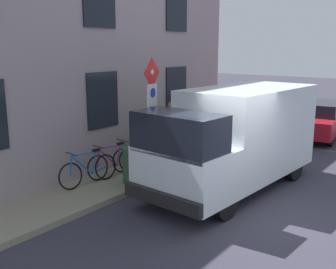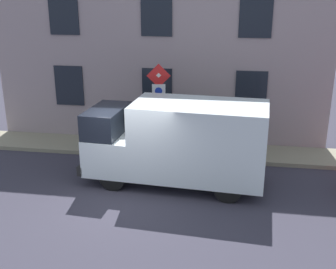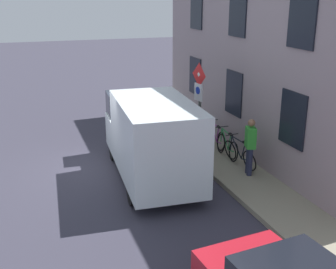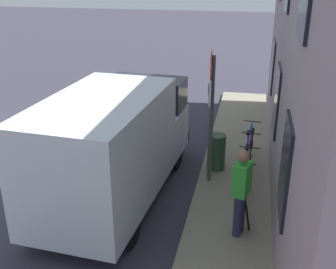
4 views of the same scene
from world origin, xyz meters
The scene contains 11 objects.
ground_plane centered at (0.00, 0.00, 0.00)m, with size 80.00×80.00×0.00m, color #353340.
sidewalk_slab centered at (3.59, 0.00, 0.07)m, with size 1.67×14.27×0.14m, color gray.
building_facade centered at (4.77, 0.00, 3.29)m, with size 0.75×12.27×6.57m.
sign_post_stacked centered at (2.97, -0.32, 2.16)m, with size 0.18×0.56×3.00m.
delivery_van centered at (1.05, -1.26, 1.33)m, with size 2.37×5.46×2.50m.
bicycle_black centered at (3.87, -1.55, 0.51)m, with size 0.46×1.72×0.89m.
bicycle_green centered at (3.87, -0.68, 0.51)m, with size 0.46×1.71×0.89m.
bicycle_purple centered at (3.87, 0.20, 0.51)m, with size 0.46×1.71×0.89m.
bicycle_blue centered at (3.88, 1.07, 0.51)m, with size 0.46×1.71×0.89m.
pedestrian centered at (3.79, -2.28, 1.07)m, with size 0.36×0.46×1.72m.
litter_bin centered at (3.11, 0.33, 0.59)m, with size 0.44×0.44×0.90m, color #2D5133.
Camera 2 is at (-10.41, -2.77, 5.52)m, focal length 44.99 mm.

